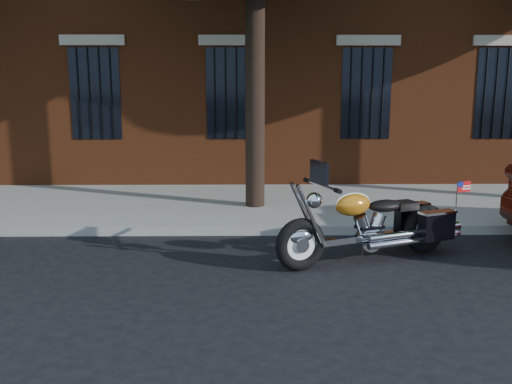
{
  "coord_description": "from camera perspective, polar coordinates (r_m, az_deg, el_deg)",
  "views": [
    {
      "loc": [
        0.37,
        -7.74,
        2.56
      ],
      "look_at": [
        0.49,
        0.8,
        0.83
      ],
      "focal_mm": 40.0,
      "sensor_mm": 36.0,
      "label": 1
    }
  ],
  "objects": [
    {
      "name": "ground",
      "position": [
        8.16,
        -3.37,
        -6.88
      ],
      "size": [
        120.0,
        120.0,
        0.0
      ],
      "primitive_type": "plane",
      "color": "black",
      "rests_on": "ground"
    },
    {
      "name": "sidewalk",
      "position": [
        11.29,
        -2.66,
        -1.32
      ],
      "size": [
        40.0,
        3.6,
        0.15
      ],
      "primitive_type": "cube",
      "color": "gray",
      "rests_on": "ground"
    },
    {
      "name": "motorcycle",
      "position": [
        8.21,
        11.84,
        -3.39
      ],
      "size": [
        2.86,
        1.49,
        1.47
      ],
      "rotation": [
        0.0,
        0.0,
        0.38
      ],
      "color": "black",
      "rests_on": "ground"
    },
    {
      "name": "curb",
      "position": [
        9.46,
        -3.01,
        -3.82
      ],
      "size": [
        40.0,
        0.16,
        0.15
      ],
      "primitive_type": "cube",
      "color": "gray",
      "rests_on": "ground"
    }
  ]
}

